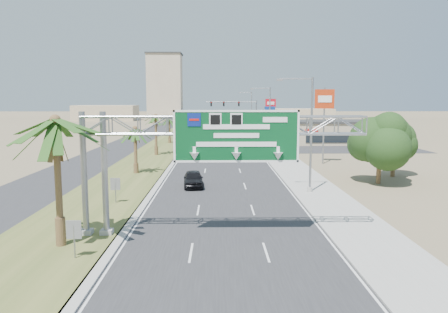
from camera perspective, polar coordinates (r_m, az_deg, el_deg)
name	(u,v)px	position (r m, az deg, el deg)	size (l,w,h in m)	color
road	(219,128)	(125.59, -0.61, 3.71)	(12.00, 300.00, 0.02)	#28282B
sidewalk_right	(249,128)	(125.91, 3.27, 3.72)	(4.00, 300.00, 0.10)	#9E9B93
median_grass	(185,128)	(125.94, -5.17, 3.71)	(7.00, 300.00, 0.12)	#485324
opposing_road	(160,128)	(126.66, -8.34, 3.66)	(8.00, 300.00, 0.02)	#28282B
sign_gantry	(209,135)	(25.34, -1.96, 2.86)	(16.75, 1.24, 7.50)	gray
palm_near	(55,121)	(24.90, -21.19, 4.30)	(5.70, 5.70, 8.35)	brown
palm_row_b	(135,129)	(48.27, -11.54, 3.48)	(3.99, 3.99, 5.95)	brown
palm_row_c	(156,117)	(64.00, -8.92, 5.15)	(3.99, 3.99, 6.75)	brown
palm_row_d	(169,120)	(81.90, -7.15, 4.78)	(3.99, 3.99, 5.45)	brown
palm_row_e	(178,113)	(100.77, -5.98, 5.66)	(3.99, 3.99, 6.15)	brown
palm_row_f	(186,112)	(125.69, -4.97, 5.83)	(3.99, 3.99, 5.75)	brown
streetlight_near	(309,139)	(38.30, 11.01, 2.21)	(3.27, 0.44, 10.00)	gray
streetlight_mid	(268,122)	(67.87, 5.81, 4.51)	(3.27, 0.44, 10.00)	gray
streetlight_far	(251,114)	(103.68, 3.50, 5.51)	(3.27, 0.44, 10.00)	gray
signal_mast	(246,116)	(87.55, 2.91, 5.27)	(10.28, 0.71, 8.00)	gray
store_building	(338,133)	(84.62, 14.63, 3.04)	(18.00, 10.00, 4.00)	tan
oak_near	(380,137)	(44.31, 19.74, 2.39)	(4.50, 4.50, 6.80)	brown
oak_far	(394,141)	(49.17, 21.35, 1.93)	(3.50, 3.50, 5.60)	brown
median_signback_a	(74,233)	(23.46, -19.01, -9.37)	(0.75, 0.08, 2.08)	gray
median_signback_b	(115,186)	(34.89, -14.00, -3.75)	(0.75, 0.08, 2.08)	gray
tower_distant	(165,84)	(267.35, -7.73, 9.34)	(20.00, 16.00, 35.00)	tan
building_distant_left	(106,113)	(180.94, -15.16, 5.52)	(24.00, 14.00, 6.00)	tan
building_distant_right	(303,116)	(158.41, 10.30, 5.25)	(20.00, 12.00, 5.00)	tan
car_left_lane	(193,179)	(40.80, -4.03, -2.94)	(1.78, 4.43, 1.51)	black
car_mid_lane	(231,149)	(64.77, 0.97, 0.95)	(1.70, 4.87, 1.61)	maroon
car_right_lane	(239,137)	(87.03, 1.97, 2.61)	(2.73, 5.91, 1.64)	gray
car_far	(198,131)	(105.45, -3.46, 3.34)	(1.81, 4.46, 1.29)	black
pole_sign_red_near	(324,104)	(56.53, 12.98, 6.72)	(2.41, 0.75, 9.59)	gray
pole_sign_blue	(270,116)	(83.74, 5.99, 5.33)	(2.02, 0.58, 7.06)	gray
pole_sign_red_far	(271,106)	(92.86, 6.10, 6.52)	(2.22, 0.65, 8.51)	gray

